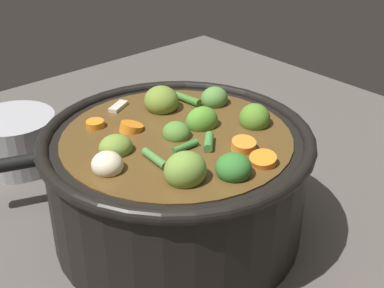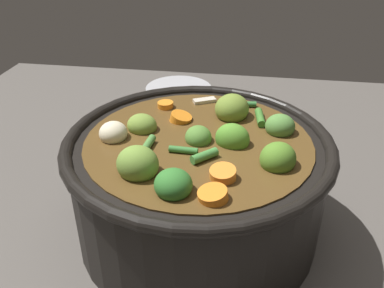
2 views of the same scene
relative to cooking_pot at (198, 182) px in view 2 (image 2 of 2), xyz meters
name	(u,v)px [view 2 (image 2 of 2)]	position (x,y,z in m)	size (l,w,h in m)	color
ground_plane	(197,227)	(0.00, 0.00, -0.07)	(1.10, 1.10, 0.00)	#514C47
cooking_pot	(198,182)	(0.00, 0.00, 0.00)	(0.31, 0.31, 0.16)	black
small_saucepan	(178,107)	(0.27, 0.08, -0.03)	(0.19, 0.15, 0.08)	#ADADB2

